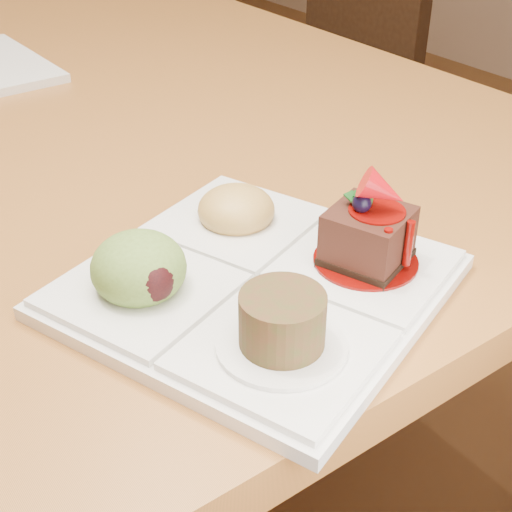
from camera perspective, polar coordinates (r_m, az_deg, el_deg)
ground at (r=1.60m, az=-14.78°, el=-11.40°), size 6.00×6.00×0.00m
dining_table at (r=1.24m, az=-19.23°, el=12.01°), size 1.00×1.80×0.75m
chair_right at (r=1.91m, az=6.03°, el=15.99°), size 0.44×0.44×0.96m
sampler_plate at (r=0.57m, az=-0.46°, el=-1.18°), size 0.34×0.34×0.10m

